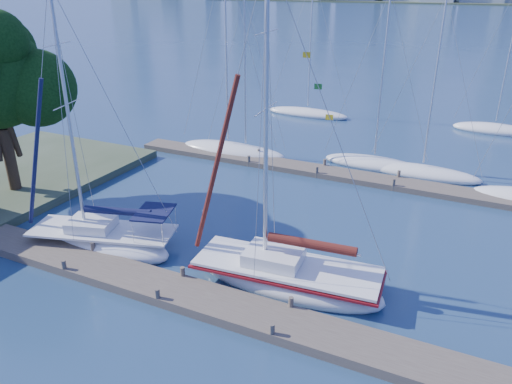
% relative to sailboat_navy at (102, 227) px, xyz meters
% --- Properties ---
extents(ground, '(700.00, 700.00, 0.00)m').
position_rel_sailboat_navy_xyz_m(ground, '(5.36, -1.99, -1.05)').
color(ground, '#17304B').
rests_on(ground, ground).
extents(near_dock, '(26.00, 2.00, 0.40)m').
position_rel_sailboat_navy_xyz_m(near_dock, '(5.36, -1.99, -0.85)').
color(near_dock, '#50453A').
rests_on(near_dock, ground).
extents(far_dock, '(30.00, 1.80, 0.36)m').
position_rel_sailboat_navy_xyz_m(far_dock, '(7.36, 14.01, -0.87)').
color(far_dock, '#50453A').
rests_on(far_dock, ground).
extents(far_shore, '(800.00, 100.00, 1.50)m').
position_rel_sailboat_navy_xyz_m(far_shore, '(5.36, 318.01, -1.05)').
color(far_shore, '#38472D').
rests_on(far_shore, ground).
extents(sailboat_navy, '(7.94, 4.53, 12.56)m').
position_rel_sailboat_navy_xyz_m(sailboat_navy, '(0.00, 0.00, 0.00)').
color(sailboat_navy, silver).
rests_on(sailboat_navy, ground).
extents(sailboat_maroon, '(8.69, 3.53, 13.60)m').
position_rel_sailboat_navy_xyz_m(sailboat_maroon, '(9.39, 0.76, 0.00)').
color(sailboat_maroon, silver).
rests_on(sailboat_maroon, ground).
extents(bg_boat_0, '(7.80, 2.49, 14.17)m').
position_rel_sailboat_navy_xyz_m(bg_boat_0, '(-1.28, 15.04, -0.76)').
color(bg_boat_0, silver).
rests_on(bg_boat_0, ground).
extents(bg_boat_1, '(6.36, 2.31, 11.46)m').
position_rel_sailboat_navy_xyz_m(bg_boat_1, '(0.05, 15.29, -0.81)').
color(bg_boat_1, silver).
rests_on(bg_boat_1, ground).
extents(bg_boat_2, '(7.20, 2.95, 11.83)m').
position_rel_sailboat_navy_xyz_m(bg_boat_2, '(9.25, 16.95, -0.81)').
color(bg_boat_2, silver).
rests_on(bg_boat_2, ground).
extents(bg_boat_3, '(7.81, 3.82, 11.59)m').
position_rel_sailboat_navy_xyz_m(bg_boat_3, '(12.56, 16.67, -0.82)').
color(bg_boat_3, silver).
rests_on(bg_boat_3, ground).
extents(bg_boat_6, '(8.16, 2.81, 12.92)m').
position_rel_sailboat_navy_xyz_m(bg_boat_6, '(0.10, 28.33, -0.81)').
color(bg_boat_6, silver).
rests_on(bg_boat_6, ground).
extents(bg_boat_7, '(6.89, 2.68, 13.09)m').
position_rel_sailboat_navy_xyz_m(bg_boat_7, '(16.50, 29.95, -0.78)').
color(bg_boat_7, silver).
rests_on(bg_boat_7, ground).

